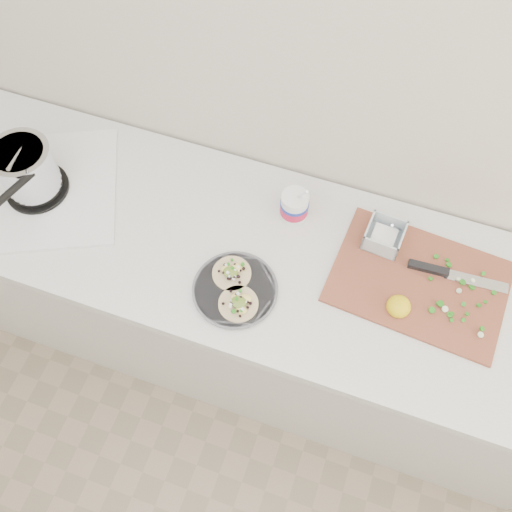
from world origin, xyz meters
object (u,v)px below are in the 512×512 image
(tub, at_px, (295,205))
(cutboard, at_px, (417,275))
(taco_plate, at_px, (235,288))
(stove, at_px, (31,177))

(tub, bearing_deg, cutboard, -12.34)
(taco_plate, height_order, tub, tub)
(stove, xyz_separation_m, taco_plate, (0.72, -0.12, -0.06))
(tub, bearing_deg, stove, -167.19)
(cutboard, bearing_deg, stove, -171.16)
(stove, relative_size, taco_plate, 2.54)
(stove, distance_m, cutboard, 1.22)
(stove, relative_size, cutboard, 1.21)
(taco_plate, xyz_separation_m, cutboard, (0.49, 0.22, 0.00))
(stove, xyz_separation_m, tub, (0.81, 0.18, -0.02))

